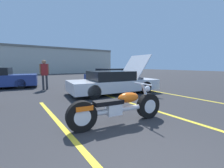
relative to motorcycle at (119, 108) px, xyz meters
The scene contains 8 objects.
parking_stripe_middle 1.48m from the motorcycle, 148.42° to the left, with size 0.12×5.30×0.01m, color yellow.
parking_stripe_back 1.83m from the motorcycle, 24.72° to the left, with size 0.12×5.30×0.01m, color yellow.
parking_stripe_far 4.53m from the motorcycle, ahead, with size 0.12×5.30×0.01m, color yellow.
far_building 24.85m from the motorcycle, 91.91° to the left, with size 32.00×4.20×4.40m.
motorcycle is the anchor object (origin of this frame).
show_car_hood_open 4.15m from the motorcycle, 56.43° to the left, with size 4.73×2.49×2.00m.
parked_car_right_row 9.51m from the motorcycle, 56.11° to the left, with size 4.98×2.62×1.16m.
spectator_near_motorcycle 6.71m from the motorcycle, 93.69° to the left, with size 0.52×0.23×1.75m.
Camera 1 is at (-1.33, -0.99, 1.45)m, focal length 24.00 mm.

